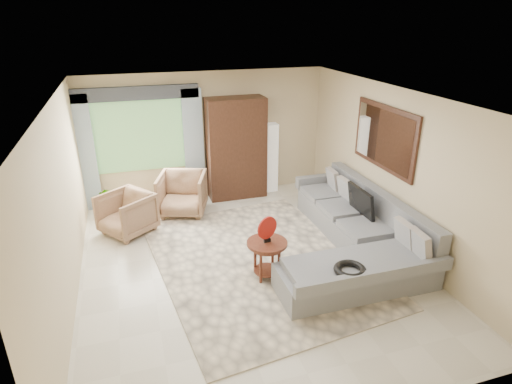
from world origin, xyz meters
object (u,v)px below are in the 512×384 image
object	(u,v)px
tv_screen	(361,201)
potted_plant	(108,200)
coffee_table	(267,259)
armchair_right	(182,194)
armchair_left	(127,214)
armoire	(236,148)
floor_lamp	(271,158)
sectional_sofa	(355,237)

from	to	relation	value
tv_screen	potted_plant	distance (m)	4.79
coffee_table	armchair_right	bearing A→B (deg)	108.21
tv_screen	armchair_left	bearing A→B (deg)	159.31
armoire	armchair_right	bearing A→B (deg)	-155.62
tv_screen	potted_plant	xyz separation A→B (m)	(-4.14, 2.37, -0.43)
tv_screen	armoire	distance (m)	2.96
potted_plant	floor_lamp	size ratio (longest dim) A/B	0.39
tv_screen	coffee_table	xyz separation A→B (m)	(-1.88, -0.63, -0.41)
coffee_table	armchair_right	distance (m)	2.74
sectional_sofa	armoire	xyz separation A→B (m)	(-1.23, 2.90, 0.77)
sectional_sofa	floor_lamp	xyz separation A→B (m)	(-0.43, 2.96, 0.47)
sectional_sofa	armchair_left	bearing A→B (deg)	152.97
sectional_sofa	armchair_right	distance (m)	3.40
armoire	floor_lamp	world-z (taller)	armoire
armchair_left	potted_plant	world-z (taller)	armchair_left
sectional_sofa	tv_screen	distance (m)	0.63
sectional_sofa	potted_plant	distance (m)	4.74
sectional_sofa	armchair_left	size ratio (longest dim) A/B	4.21
armchair_right	floor_lamp	xyz separation A→B (m)	(2.03, 0.62, 0.34)
tv_screen	armchair_left	distance (m)	4.08
tv_screen	armchair_right	distance (m)	3.39
floor_lamp	tv_screen	bearing A→B (deg)	-74.88
coffee_table	floor_lamp	xyz separation A→B (m)	(1.18, 3.22, 0.44)
armchair_right	armoire	distance (m)	1.50
armchair_left	coffee_table	bearing A→B (deg)	6.02
armchair_left	armoire	distance (m)	2.63
floor_lamp	potted_plant	bearing A→B (deg)	-176.31
coffee_table	armoire	xyz separation A→B (m)	(0.38, 3.16, 0.74)
sectional_sofa	armchair_right	world-z (taller)	sectional_sofa
armoire	floor_lamp	size ratio (longest dim) A/B	1.40
tv_screen	armchair_left	xyz separation A→B (m)	(-3.80, 1.43, -0.35)
armchair_left	potted_plant	bearing A→B (deg)	163.09
coffee_table	armoire	world-z (taller)	armoire
coffee_table	armchair_left	bearing A→B (deg)	132.90
sectional_sofa	armchair_left	distance (m)	3.97
armchair_left	armchair_right	world-z (taller)	armchair_right
armchair_left	armoire	xyz separation A→B (m)	(2.30, 1.10, 0.68)
tv_screen	armchair_right	xyz separation A→B (m)	(-2.73, 1.97, -0.31)
tv_screen	floor_lamp	world-z (taller)	floor_lamp
coffee_table	potted_plant	distance (m)	3.76
coffee_table	tv_screen	bearing A→B (deg)	18.59
coffee_table	armoire	distance (m)	3.27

